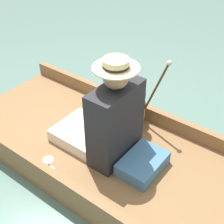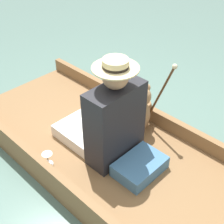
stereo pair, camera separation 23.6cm
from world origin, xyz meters
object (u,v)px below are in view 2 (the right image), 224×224
object	(u,v)px
seated_person	(108,121)
walking_cane	(162,91)
teddy_bear	(140,110)
wine_glass	(47,157)

from	to	relation	value
seated_person	walking_cane	size ratio (longest dim) A/B	1.25
teddy_bear	wine_glass	xyz separation A→B (m)	(-0.86, 0.23, -0.13)
teddy_bear	walking_cane	size ratio (longest dim) A/B	0.64
seated_person	walking_cane	distance (m)	0.54
seated_person	wine_glass	bearing A→B (deg)	161.06
teddy_bear	seated_person	bearing A→B (deg)	-179.28
seated_person	wine_glass	size ratio (longest dim) A/B	7.79
seated_person	wine_glass	world-z (taller)	seated_person
wine_glass	walking_cane	size ratio (longest dim) A/B	0.16
seated_person	walking_cane	world-z (taller)	seated_person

